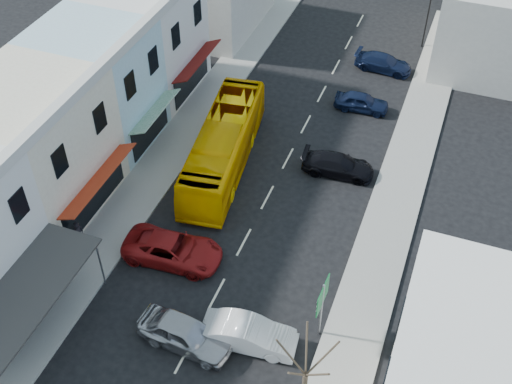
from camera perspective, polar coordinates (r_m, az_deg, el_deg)
name	(u,v)px	position (r m, az deg, el deg)	size (l,w,h in m)	color
ground	(217,294)	(34.61, -3.53, -9.04)	(120.00, 120.00, 0.00)	black
sidewalk_left	(172,150)	(43.30, -7.47, 3.70)	(3.00, 52.00, 0.15)	gray
sidewalk_right	(394,205)	(39.90, 12.20, -1.14)	(3.00, 52.00, 0.15)	gray
shopfront_row	(53,130)	(40.05, -17.59, 5.25)	(8.25, 30.00, 8.00)	silver
distant_block_right	(498,15)	(54.61, 20.73, 14.47)	(8.00, 12.00, 7.00)	#B7B2A8
bus	(224,147)	(40.91, -2.90, 4.02)	(2.50, 11.60, 3.10)	#FCB702
car_silver	(186,335)	(32.36, -6.26, -12.52)	(1.80, 4.40, 1.40)	#ABABB0
car_white	(249,335)	(32.17, -0.63, -12.62)	(1.80, 4.40, 1.40)	silver
car_red	(173,250)	(35.91, -7.39, -5.15)	(1.90, 4.60, 1.40)	maroon
car_black_near	(338,165)	(41.18, 7.30, 2.44)	(1.84, 4.50, 1.40)	black
car_navy_mid	(362,101)	(46.96, 9.37, 7.95)	(1.80, 4.40, 1.40)	#0E1732
car_navy_far	(384,62)	(51.72, 11.27, 11.25)	(1.84, 4.50, 1.40)	#0E1732
pedestrian_left	(80,234)	(37.35, -15.41, -3.65)	(0.60, 0.40, 1.70)	black
direction_sign	(321,310)	(31.66, 5.81, -10.43)	(0.26, 1.74, 3.86)	#0A6028
street_tree	(306,375)	(28.18, 4.43, -15.92)	(2.58, 2.58, 6.34)	#352B21
traffic_signal	(427,19)	(54.71, 14.97, 14.64)	(0.52, 1.01, 4.98)	black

